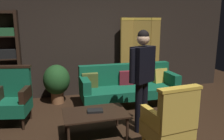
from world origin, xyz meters
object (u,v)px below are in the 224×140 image
folding_screen (141,54)px  standing_figure (142,72)px  armchair_gilt_accent (170,123)px  armchair_wing_left (13,97)px  velvet_couch (128,84)px  potted_plant (57,81)px  book_black_cloth (95,111)px  coffee_table (95,115)px

folding_screen → standing_figure: size_ratio=1.12×
armchair_gilt_accent → armchair_wing_left: 2.77m
velvet_couch → potted_plant: same height
velvet_couch → standing_figure: 1.39m
velvet_couch → armchair_wing_left: bearing=-171.1°
folding_screen → potted_plant: folding_screen is taller
book_black_cloth → folding_screen: bearing=51.7°
standing_figure → book_black_cloth: standing_figure is taller
potted_plant → coffee_table: bearing=-73.6°
folding_screen → armchair_wing_left: folding_screen is taller
potted_plant → book_black_cloth: size_ratio=3.56×
armchair_wing_left → folding_screen: bearing=22.3°
folding_screen → armchair_gilt_accent: size_ratio=1.83×
standing_figure → potted_plant: 2.24m
armchair_wing_left → book_black_cloth: bearing=-33.8°
potted_plant → folding_screen: bearing=9.6°
potted_plant → armchair_wing_left: bearing=-133.2°
coffee_table → armchair_gilt_accent: 1.18m
book_black_cloth → armchair_gilt_accent: bearing=-43.3°
velvet_couch → armchair_gilt_accent: size_ratio=2.04×
standing_figure → book_black_cloth: 0.98m
velvet_couch → armchair_wing_left: armchair_wing_left is taller
armchair_wing_left → potted_plant: armchair_wing_left is taller
folding_screen → velvet_couch: bearing=-127.7°
armchair_wing_left → standing_figure: standing_figure is taller
armchair_gilt_accent → book_black_cloth: armchair_gilt_accent is taller
standing_figure → book_black_cloth: (-0.79, 0.01, -0.59)m
folding_screen → standing_figure: folding_screen is taller
velvet_couch → armchair_wing_left: (-2.31, -0.36, 0.04)m
velvet_couch → folding_screen: bearing=52.3°
folding_screen → book_black_cloth: 2.73m
velvet_couch → potted_plant: (-1.52, 0.49, 0.06)m
velvet_couch → armchair_gilt_accent: (-0.13, -2.06, 0.04)m
standing_figure → folding_screen: bearing=67.6°
folding_screen → book_black_cloth: (-1.66, -2.10, -0.55)m
coffee_table → potted_plant: potted_plant is taller
armchair_gilt_accent → velvet_couch: bearing=86.4°
book_black_cloth → standing_figure: bearing=-0.7°
velvet_couch → standing_figure: size_ratio=1.25×
armchair_wing_left → standing_figure: size_ratio=0.61×
velvet_couch → book_black_cloth: 1.59m
folding_screen → potted_plant: bearing=-170.4°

